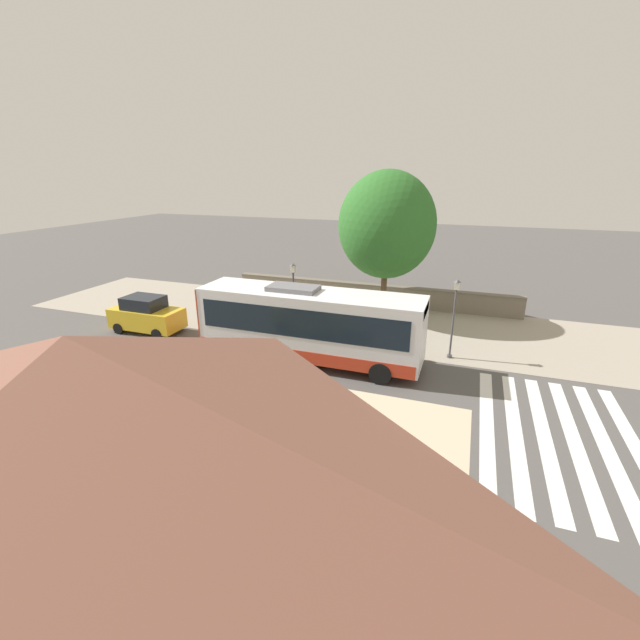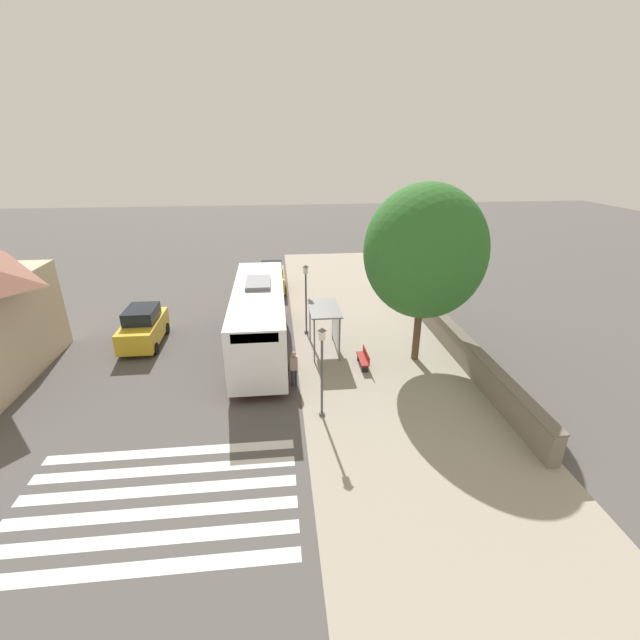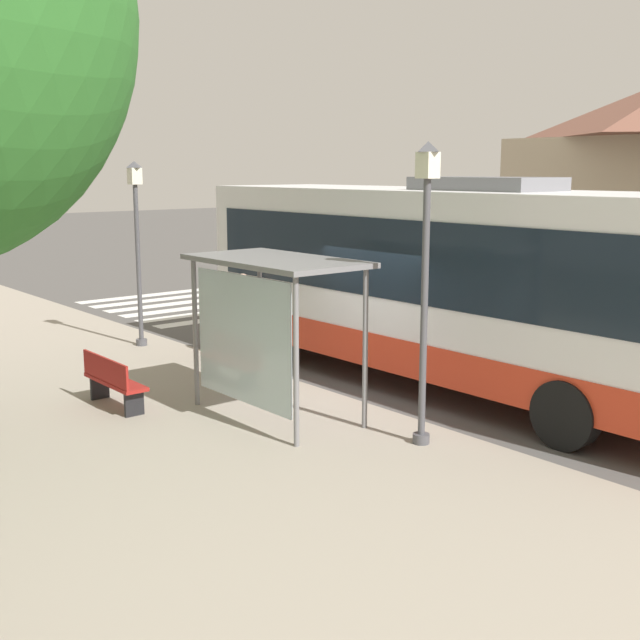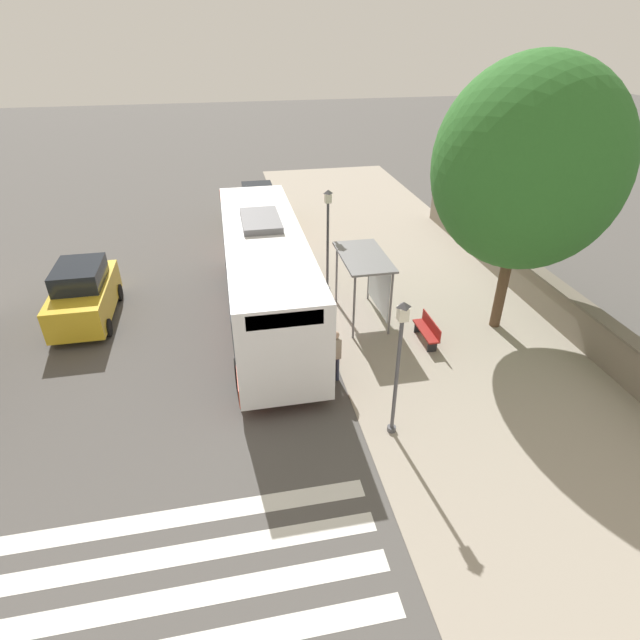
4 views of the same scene
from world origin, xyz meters
The scene contains 9 objects.
ground_plane centered at (0.00, 0.00, 0.00)m, with size 120.00×120.00×0.00m, color #514F4C.
sidewalk_plaza centered at (-4.50, 0.00, 0.01)m, with size 9.00×44.00×0.02m.
crosswalk_stripes centered at (5.00, 10.05, 0.00)m, with size 9.00×5.25×0.01m.
bus centered at (1.88, -0.54, 1.93)m, with size 2.78×10.81×3.74m.
bus_shelter centered at (-1.72, -0.09, 2.08)m, with size 1.61×2.97×2.53m.
pedestrian centered at (0.24, 3.46, 1.06)m, with size 0.34×0.24×1.79m.
bench centered at (-3.37, 1.97, 0.47)m, with size 0.40×1.57×0.88m.
street_lamp_near centered at (-0.77, -2.46, 2.51)m, with size 0.28×0.28×4.23m.
street_lamp_far centered at (-0.78, 5.96, 2.40)m, with size 0.28×0.28×4.04m.
Camera 3 is at (-8.87, -9.92, 3.87)m, focal length 45.00 mm.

